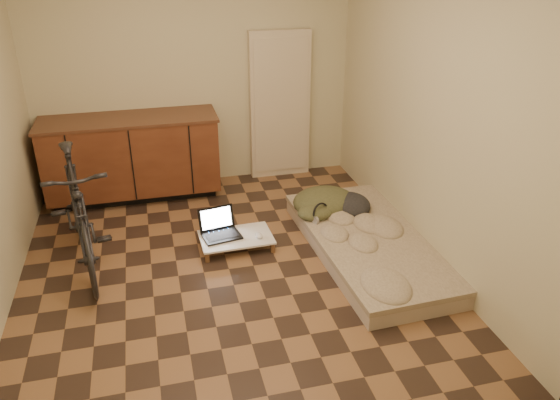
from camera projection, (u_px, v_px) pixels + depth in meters
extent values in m
cube|color=brown|center=(229.00, 269.00, 4.76)|extent=(3.50, 4.00, 0.00)
cube|color=beige|center=(194.00, 70.00, 5.93)|extent=(3.50, 0.00, 2.60)
cube|color=beige|center=(290.00, 264.00, 2.45)|extent=(3.50, 0.00, 2.60)
cube|color=beige|center=(429.00, 110.00, 4.58)|extent=(0.00, 4.00, 2.60)
cube|color=black|center=(137.00, 191.00, 6.09)|extent=(1.70, 0.48, 0.10)
cube|color=#4D2415|center=(132.00, 155.00, 5.86)|extent=(1.80, 0.60, 0.78)
cube|color=#4F2D1D|center=(128.00, 119.00, 5.68)|extent=(1.84, 0.62, 0.03)
cube|color=beige|center=(280.00, 106.00, 6.29)|extent=(0.70, 0.10, 1.70)
imported|color=black|center=(78.00, 206.00, 4.61)|extent=(0.80, 1.81, 1.13)
cube|color=#B5A491|center=(370.00, 246.00, 4.98)|extent=(1.05, 2.07, 0.13)
cube|color=#BCAB90|center=(371.00, 238.00, 4.95)|extent=(1.07, 2.09, 0.05)
cube|color=brown|center=(207.00, 257.00, 4.85)|extent=(0.04, 0.04, 0.09)
cube|color=brown|center=(201.00, 237.00, 5.17)|extent=(0.04, 0.04, 0.09)
cube|color=brown|center=(273.00, 248.00, 5.00)|extent=(0.04, 0.04, 0.09)
cube|color=brown|center=(263.00, 229.00, 5.32)|extent=(0.04, 0.04, 0.09)
cube|color=white|center=(236.00, 237.00, 5.06)|extent=(0.68, 0.45, 0.02)
cube|color=black|center=(222.00, 236.00, 5.04)|extent=(0.37, 0.30, 0.02)
cube|color=black|center=(216.00, 218.00, 5.11)|extent=(0.34, 0.12, 0.22)
cube|color=white|center=(216.00, 218.00, 5.11)|extent=(0.29, 0.10, 0.18)
ellipsoid|color=white|center=(259.00, 235.00, 5.03)|extent=(0.08, 0.11, 0.04)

